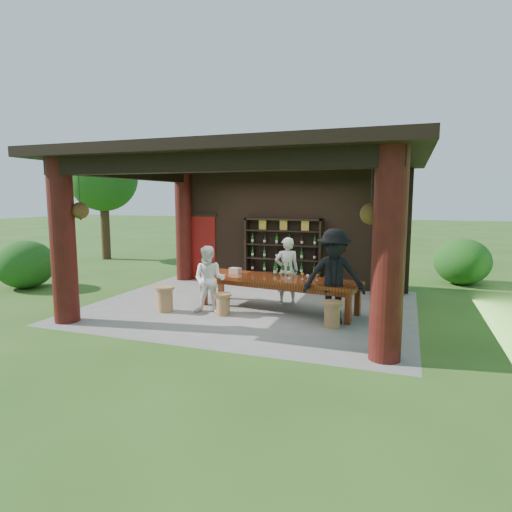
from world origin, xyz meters
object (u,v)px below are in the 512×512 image
(host, at_px, (287,271))
(guest_woman, at_px, (209,280))
(wine_shelf, at_px, (283,253))
(napkin_basket, at_px, (235,271))
(stool_near_right, at_px, (332,313))
(guest_man, at_px, (334,276))
(stool_far_left, at_px, (165,298))
(stool_near_left, at_px, (223,304))
(tasting_table, at_px, (277,282))

(host, bearing_deg, guest_woman, 20.93)
(guest_woman, bearing_deg, wine_shelf, 66.76)
(wine_shelf, xyz_separation_m, napkin_basket, (-0.49, -2.39, -0.17))
(guest_woman, distance_m, napkin_basket, 0.93)
(stool_near_right, height_order, host, host)
(host, relative_size, guest_man, 0.84)
(stool_far_left, relative_size, guest_man, 0.30)
(guest_man, bearing_deg, stool_near_right, -96.49)
(wine_shelf, height_order, stool_far_left, wine_shelf)
(guest_woman, distance_m, guest_man, 2.71)
(stool_near_left, bearing_deg, wine_shelf, 83.39)
(host, bearing_deg, stool_far_left, 9.54)
(stool_near_right, bearing_deg, stool_near_left, 177.76)
(stool_near_right, relative_size, guest_man, 0.27)
(wine_shelf, xyz_separation_m, stool_far_left, (-1.74, -3.50, -0.69))
(tasting_table, height_order, host, host)
(stool_near_right, distance_m, guest_woman, 2.78)
(napkin_basket, bearing_deg, stool_near_right, -22.68)
(stool_near_left, relative_size, stool_near_right, 0.92)
(stool_near_left, bearing_deg, napkin_basket, 96.11)
(tasting_table, distance_m, guest_man, 1.51)
(wine_shelf, distance_m, napkin_basket, 2.44)
(wine_shelf, relative_size, host, 1.39)
(stool_far_left, distance_m, guest_man, 3.78)
(tasting_table, xyz_separation_m, guest_woman, (-1.33, -0.76, 0.11))
(stool_near_left, xyz_separation_m, guest_man, (2.35, 0.25, 0.71))
(wine_shelf, xyz_separation_m, stool_near_left, (-0.39, -3.33, -0.74))
(wine_shelf, distance_m, host, 1.98)
(wine_shelf, xyz_separation_m, stool_near_right, (2.00, -3.43, -0.72))
(wine_shelf, bearing_deg, stool_near_right, -59.70)
(stool_far_left, height_order, host, host)
(stool_near_right, relative_size, napkin_basket, 2.00)
(wine_shelf, distance_m, stool_far_left, 3.96)
(host, bearing_deg, stool_near_right, 106.32)
(host, bearing_deg, napkin_basket, -0.26)
(stool_near_left, distance_m, stool_far_left, 1.36)
(stool_near_right, relative_size, guest_woman, 0.35)
(wine_shelf, bearing_deg, stool_far_left, -116.40)
(guest_man, xyz_separation_m, napkin_basket, (-2.45, 0.69, -0.14))
(stool_near_left, distance_m, host, 1.87)
(wine_shelf, distance_m, guest_man, 3.65)
(tasting_table, bearing_deg, napkin_basket, 172.90)
(napkin_basket, bearing_deg, host, 24.64)
(host, bearing_deg, wine_shelf, -96.04)
(stool_near_left, bearing_deg, tasting_table, 39.47)
(stool_near_left, relative_size, guest_man, 0.25)
(wine_shelf, height_order, host, wine_shelf)
(stool_near_right, distance_m, host, 2.13)
(host, bearing_deg, guest_man, 112.79)
(stool_far_left, bearing_deg, guest_woman, 12.21)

